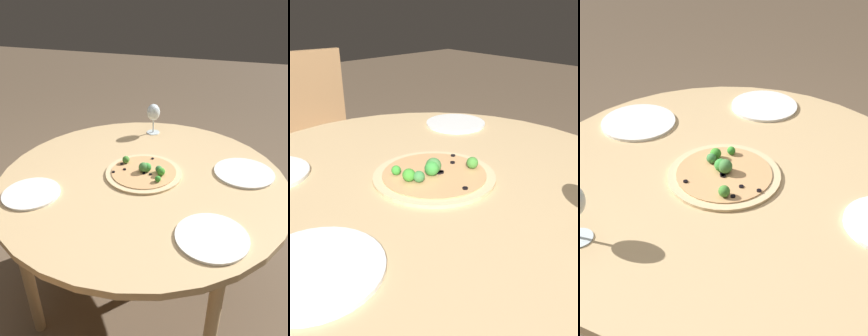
{
  "view_description": "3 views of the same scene",
  "coord_description": "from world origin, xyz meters",
  "views": [
    {
      "loc": [
        1.18,
        0.38,
        1.46
      ],
      "look_at": [
        -0.02,
        0.0,
        0.73
      ],
      "focal_mm": 35.0,
      "sensor_mm": 36.0,
      "label": 1
    },
    {
      "loc": [
        -0.71,
        0.63,
        1.16
      ],
      "look_at": [
        -0.02,
        0.0,
        0.73
      ],
      "focal_mm": 40.0,
      "sensor_mm": 36.0,
      "label": 2
    },
    {
      "loc": [
        -0.51,
        -1.04,
        1.52
      ],
      "look_at": [
        -0.02,
        0.0,
        0.73
      ],
      "focal_mm": 50.0,
      "sensor_mm": 36.0,
      "label": 3
    }
  ],
  "objects": [
    {
      "name": "plate_near",
      "position": [
        0.31,
        0.35,
        0.71
      ],
      "size": [
        0.25,
        0.25,
        0.01
      ],
      "color": "white",
      "rests_on": "dining_table"
    },
    {
      "name": "ground_plane",
      "position": [
        0.0,
        0.0,
        0.0
      ],
      "size": [
        12.0,
        12.0,
        0.0
      ],
      "primitive_type": "plane",
      "color": "brown"
    },
    {
      "name": "plate_far",
      "position": [
        -0.16,
        0.43,
        0.71
      ],
      "size": [
        0.26,
        0.26,
        0.01
      ],
      "color": "white",
      "rests_on": "dining_table"
    },
    {
      "name": "dining_table",
      "position": [
        0.0,
        0.0,
        0.64
      ],
      "size": [
        1.26,
        1.26,
        0.7
      ],
      "color": "tan",
      "rests_on": "ground_plane"
    },
    {
      "name": "pizza",
      "position": [
        -0.02,
        0.0,
        0.71
      ],
      "size": [
        0.34,
        0.34,
        0.06
      ],
      "color": "#DBBC89",
      "rests_on": "dining_table"
    }
  ]
}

